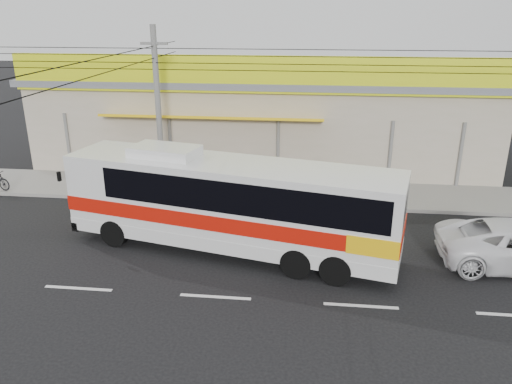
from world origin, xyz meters
TOP-DOWN VIEW (x-y plane):
  - ground at (0.00, 0.00)m, footprint 120.00×120.00m
  - sidewalk at (0.00, 6.00)m, footprint 30.00×3.20m
  - lane_markings at (0.00, -2.50)m, footprint 50.00×0.12m
  - storefront_building at (-0.01, 11.54)m, footprint 22.60×9.20m
  - coach_bus at (0.12, 0.39)m, footprint 11.14×4.74m
  - motorbike_red at (-5.84, 4.81)m, footprint 1.74×1.04m
  - utility_pole at (-3.60, 4.82)m, footprint 34.00×14.00m

SIDE VIEW (x-z plane):
  - ground at x=0.00m, z-range 0.00..0.00m
  - lane_markings at x=0.00m, z-range -0.01..0.01m
  - sidewalk at x=0.00m, z-range 0.00..0.15m
  - motorbike_red at x=-5.84m, z-range 0.15..1.02m
  - coach_bus at x=0.12m, z-range 0.12..3.48m
  - storefront_building at x=-0.01m, z-range -0.55..5.15m
  - utility_pole at x=-3.60m, z-range 2.28..9.31m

